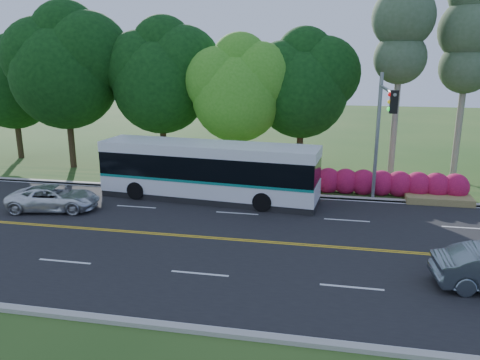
# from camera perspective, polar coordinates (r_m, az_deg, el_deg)

# --- Properties ---
(ground) EXTENTS (120.00, 120.00, 0.00)m
(ground) POSITION_cam_1_polar(r_m,az_deg,el_deg) (20.73, -0.92, -7.30)
(ground) COLOR #254D19
(ground) RESTS_ON ground
(road) EXTENTS (60.00, 14.00, 0.02)m
(road) POSITION_cam_1_polar(r_m,az_deg,el_deg) (20.73, -0.92, -7.27)
(road) COLOR black
(road) RESTS_ON ground
(curb_north) EXTENTS (60.00, 0.30, 0.15)m
(curb_north) POSITION_cam_1_polar(r_m,az_deg,el_deg) (27.35, 2.19, -1.58)
(curb_north) COLOR #ADA99C
(curb_north) RESTS_ON ground
(curb_south) EXTENTS (60.00, 0.30, 0.15)m
(curb_south) POSITION_cam_1_polar(r_m,az_deg,el_deg) (14.54, -7.06, -17.48)
(curb_south) COLOR #ADA99C
(curb_south) RESTS_ON ground
(grass_verge) EXTENTS (60.00, 4.00, 0.10)m
(grass_verge) POSITION_cam_1_polar(r_m,az_deg,el_deg) (29.12, 2.76, -0.61)
(grass_verge) COLOR #254D19
(grass_verge) RESTS_ON ground
(lane_markings) EXTENTS (57.60, 13.82, 0.00)m
(lane_markings) POSITION_cam_1_polar(r_m,az_deg,el_deg) (20.74, -1.17, -7.22)
(lane_markings) COLOR gold
(lane_markings) RESTS_ON road
(tree_row) EXTENTS (44.70, 9.10, 13.84)m
(tree_row) POSITION_cam_1_polar(r_m,az_deg,el_deg) (32.25, -5.57, 12.88)
(tree_row) COLOR #312015
(tree_row) RESTS_ON ground
(bougainvillea_hedge) EXTENTS (9.50, 2.25, 1.50)m
(bougainvillea_hedge) POSITION_cam_1_polar(r_m,az_deg,el_deg) (28.03, 17.20, -0.48)
(bougainvillea_hedge) COLOR maroon
(bougainvillea_hedge) RESTS_ON ground
(traffic_signal) EXTENTS (0.42, 6.10, 7.00)m
(traffic_signal) POSITION_cam_1_polar(r_m,az_deg,el_deg) (24.51, 16.93, 6.85)
(traffic_signal) COLOR gray
(traffic_signal) RESTS_ON ground
(transit_bus) EXTENTS (12.37, 3.83, 3.18)m
(transit_bus) POSITION_cam_1_polar(r_m,az_deg,el_deg) (26.01, -3.92, 1.00)
(transit_bus) COLOR white
(transit_bus) RESTS_ON road
(suv) EXTENTS (4.89, 2.90, 1.27)m
(suv) POSITION_cam_1_polar(r_m,az_deg,el_deg) (26.25, -21.75, -2.05)
(suv) COLOR silver
(suv) RESTS_ON road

